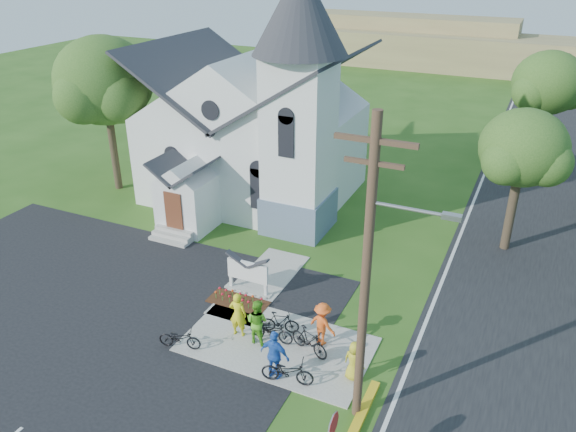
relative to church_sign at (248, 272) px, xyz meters
The scene contains 22 objects.
ground 3.57m from the church_sign, 69.44° to the right, with size 120.00×120.00×0.00m, color #2C5317.
parking_lot 7.86m from the church_sign, 138.12° to the right, with size 20.00×16.00×0.02m, color black.
road 16.30m from the church_sign, 46.49° to the left, with size 8.00×90.00×0.02m, color black.
sidewalk 3.95m from the church_sign, 45.00° to the right, with size 7.00×4.00×0.05m, color gray.
church 11.06m from the church_sign, 114.73° to the left, with size 12.35×12.00×13.00m.
church_sign is the anchor object (origin of this frame).
flower_bed 1.34m from the church_sign, 90.00° to the right, with size 2.60×1.10×0.07m, color #33190E.
utility_pole 9.18m from the church_sign, 35.60° to the right, with size 3.45×0.28×10.00m.
tree_lot_corner 15.53m from the church_sign, 152.02° to the left, with size 5.60×5.60×9.15m.
tree_road_near 13.75m from the church_sign, 42.21° to the left, with size 4.00×4.00×7.05m.
tree_road_mid 23.65m from the church_sign, 63.88° to the left, with size 4.40×4.40×7.80m.
distant_hills 53.34m from the church_sign, 85.10° to the left, with size 61.00×10.00×5.60m.
cyclist_0 3.00m from the church_sign, 68.62° to the right, with size 0.68×0.45×1.87m, color yellow.
bike_0 4.46m from the church_sign, 96.48° to the right, with size 0.57×1.63×0.86m, color black.
cyclist_1 3.47m from the church_sign, 55.76° to the right, with size 0.89×0.69×1.83m, color #55AF20.
bike_1 3.22m from the church_sign, 38.83° to the right, with size 0.43×1.51×0.91m, color black.
cyclist_2 5.51m from the church_sign, 51.85° to the right, with size 1.12×0.46×1.90m, color blue.
bike_2 3.56m from the church_sign, 46.99° to the right, with size 0.62×1.77×0.93m, color black.
cyclist_3 4.62m from the church_sign, 24.58° to the right, with size 1.13×0.65×1.74m, color #FF5C1C.
bike_3 4.79m from the church_sign, 33.57° to the right, with size 0.49×1.75×1.05m, color black.
cyclist_4 6.75m from the church_sign, 28.99° to the right, with size 0.74×0.48×1.52m, color gold.
bike_4 5.91m from the church_sign, 48.36° to the right, with size 0.64×1.84×0.97m, color black.
Camera 1 is at (8.97, -14.68, 13.68)m, focal length 35.00 mm.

